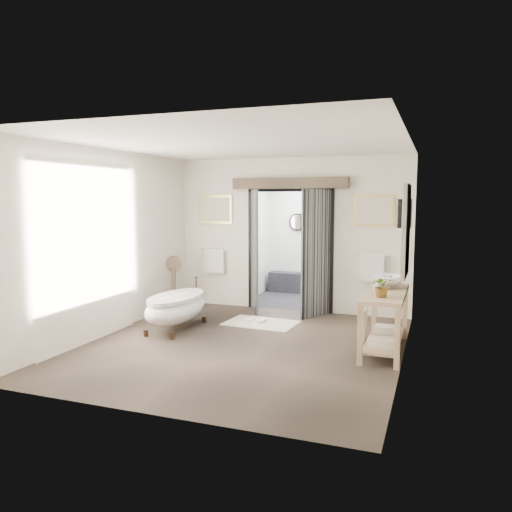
{
  "coord_description": "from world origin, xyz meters",
  "views": [
    {
      "loc": [
        2.62,
        -6.58,
        2.12
      ],
      "look_at": [
        0.0,
        0.6,
        1.25
      ],
      "focal_mm": 35.0,
      "sensor_mm": 36.0,
      "label": 1
    }
  ],
  "objects_px": {
    "vanity": "(383,316)",
    "basin": "(387,282)",
    "clawfoot_tub": "(176,307)",
    "rug": "(261,323)"
  },
  "relations": [
    {
      "from": "vanity",
      "to": "basin",
      "type": "distance_m",
      "value": 0.54
    },
    {
      "from": "clawfoot_tub",
      "to": "rug",
      "type": "bearing_deg",
      "value": 35.34
    },
    {
      "from": "rug",
      "to": "basin",
      "type": "bearing_deg",
      "value": -14.95
    },
    {
      "from": "vanity",
      "to": "rug",
      "type": "xyz_separation_m",
      "value": [
        -2.12,
        0.89,
        -0.5
      ]
    },
    {
      "from": "vanity",
      "to": "basin",
      "type": "xyz_separation_m",
      "value": [
        0.01,
        0.32,
        0.43
      ]
    },
    {
      "from": "rug",
      "to": "basin",
      "type": "xyz_separation_m",
      "value": [
        2.12,
        -0.57,
        0.93
      ]
    },
    {
      "from": "clawfoot_tub",
      "to": "vanity",
      "type": "height_order",
      "value": "vanity"
    },
    {
      "from": "vanity",
      "to": "basin",
      "type": "relative_size",
      "value": 3.11
    },
    {
      "from": "basin",
      "to": "clawfoot_tub",
      "type": "bearing_deg",
      "value": 162.9
    },
    {
      "from": "vanity",
      "to": "clawfoot_tub",
      "type": "bearing_deg",
      "value": 179.08
    }
  ]
}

